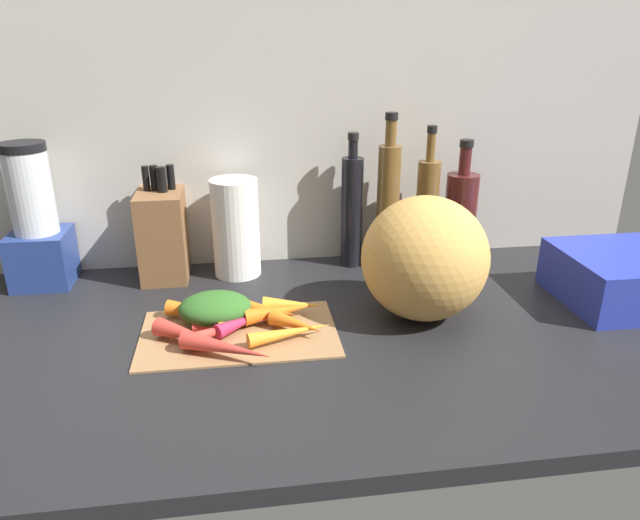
% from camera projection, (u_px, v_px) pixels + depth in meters
% --- Properties ---
extents(ground_plane, '(1.70, 0.80, 0.03)m').
position_uv_depth(ground_plane, '(322.00, 336.00, 1.11)').
color(ground_plane, black).
extents(wall_back, '(1.70, 0.03, 0.60)m').
position_uv_depth(wall_back, '(298.00, 136.00, 1.35)').
color(wall_back, '#BCB7AD').
rests_on(wall_back, ground_plane).
extents(cutting_board, '(0.36, 0.22, 0.01)m').
position_uv_depth(cutting_board, '(239.00, 333.00, 1.08)').
color(cutting_board, '#997047').
rests_on(cutting_board, ground_plane).
extents(carrot_0, '(0.10, 0.09, 0.03)m').
position_uv_depth(carrot_0, '(297.00, 324.00, 1.07)').
color(carrot_0, orange).
rests_on(carrot_0, cutting_board).
extents(carrot_1, '(0.14, 0.10, 0.03)m').
position_uv_depth(carrot_1, '(263.00, 309.00, 1.12)').
color(carrot_1, orange).
rests_on(carrot_1, cutting_board).
extents(carrot_2, '(0.13, 0.07, 0.03)m').
position_uv_depth(carrot_2, '(199.00, 310.00, 1.12)').
color(carrot_2, orange).
rests_on(carrot_2, cutting_board).
extents(carrot_3, '(0.16, 0.10, 0.03)m').
position_uv_depth(carrot_3, '(258.00, 316.00, 1.11)').
color(carrot_3, orange).
rests_on(carrot_3, cutting_board).
extents(carrot_4, '(0.13, 0.11, 0.03)m').
position_uv_depth(carrot_4, '(188.00, 335.00, 1.03)').
color(carrot_4, red).
rests_on(carrot_4, cutting_board).
extents(carrot_5, '(0.12, 0.09, 0.03)m').
position_uv_depth(carrot_5, '(215.00, 331.00, 1.05)').
color(carrot_5, red).
rests_on(carrot_5, cutting_board).
extents(carrot_6, '(0.17, 0.11, 0.03)m').
position_uv_depth(carrot_6, '(227.00, 348.00, 0.99)').
color(carrot_6, red).
rests_on(carrot_6, cutting_board).
extents(carrot_7, '(0.14, 0.07, 0.03)m').
position_uv_depth(carrot_7, '(280.00, 311.00, 1.12)').
color(carrot_7, orange).
rests_on(carrot_7, cutting_board).
extents(carrot_8, '(0.12, 0.10, 0.03)m').
position_uv_depth(carrot_8, '(244.00, 321.00, 1.09)').
color(carrot_8, '#B2264C').
rests_on(carrot_8, cutting_board).
extents(carrot_9, '(0.16, 0.03, 0.02)m').
position_uv_depth(carrot_9, '(236.00, 322.00, 1.09)').
color(carrot_9, red).
rests_on(carrot_9, cutting_board).
extents(carrot_10, '(0.12, 0.05, 0.03)m').
position_uv_depth(carrot_10, '(293.00, 305.00, 1.14)').
color(carrot_10, orange).
rests_on(carrot_10, cutting_board).
extents(carrot_11, '(0.16, 0.07, 0.03)m').
position_uv_depth(carrot_11, '(291.00, 332.00, 1.05)').
color(carrot_11, orange).
rests_on(carrot_11, cutting_board).
extents(carrot_greens_pile, '(0.14, 0.11, 0.06)m').
position_uv_depth(carrot_greens_pile, '(215.00, 308.00, 1.10)').
color(carrot_greens_pile, '#2D6023').
rests_on(carrot_greens_pile, cutting_board).
extents(winter_squash, '(0.25, 0.24, 0.24)m').
position_uv_depth(winter_squash, '(425.00, 258.00, 1.11)').
color(winter_squash, gold).
rests_on(winter_squash, ground_plane).
extents(knife_block, '(0.10, 0.16, 0.25)m').
position_uv_depth(knife_block, '(164.00, 233.00, 1.31)').
color(knife_block, brown).
rests_on(knife_block, ground_plane).
extents(blender_appliance, '(0.12, 0.12, 0.32)m').
position_uv_depth(blender_appliance, '(36.00, 226.00, 1.25)').
color(blender_appliance, navy).
rests_on(blender_appliance, ground_plane).
extents(paper_towel_roll, '(0.11, 0.11, 0.22)m').
position_uv_depth(paper_towel_roll, '(236.00, 228.00, 1.31)').
color(paper_towel_roll, white).
rests_on(paper_towel_roll, ground_plane).
extents(bottle_0, '(0.05, 0.05, 0.32)m').
position_uv_depth(bottle_0, '(352.00, 210.00, 1.36)').
color(bottle_0, black).
rests_on(bottle_0, ground_plane).
extents(bottle_1, '(0.05, 0.05, 0.36)m').
position_uv_depth(bottle_1, '(388.00, 204.00, 1.34)').
color(bottle_1, brown).
rests_on(bottle_1, ground_plane).
extents(bottle_2, '(0.05, 0.05, 0.33)m').
position_uv_depth(bottle_2, '(426.00, 211.00, 1.36)').
color(bottle_2, brown).
rests_on(bottle_2, ground_plane).
extents(bottle_3, '(0.08, 0.08, 0.30)m').
position_uv_depth(bottle_3, '(460.00, 217.00, 1.37)').
color(bottle_3, '#471919').
rests_on(bottle_3, ground_plane).
extents(dish_rack, '(0.26, 0.24, 0.11)m').
position_uv_depth(dish_rack, '(625.00, 277.00, 1.20)').
color(dish_rack, '#2838AD').
rests_on(dish_rack, ground_plane).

